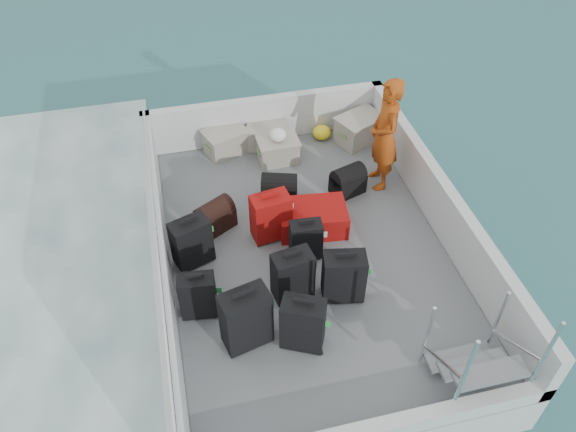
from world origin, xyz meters
name	(u,v)px	position (x,y,z in m)	size (l,w,h in m)	color
ground	(306,281)	(0.00, 0.00, 0.00)	(160.00, 160.00, 0.00)	#154B4B
ferry_hull	(306,266)	(0.00, 0.00, 0.30)	(3.60, 5.00, 0.60)	silver
deck	(307,250)	(0.00, 0.00, 0.61)	(3.30, 4.70, 0.02)	slate
deck_fittings	(343,242)	(0.35, -0.32, 0.99)	(3.60, 5.00, 0.90)	silver
suitcase_0	(246,320)	(-0.95, -1.14, 1.00)	(0.49, 0.28, 0.76)	black
suitcase_1	(198,296)	(-1.39, -0.66, 0.91)	(0.39, 0.22, 0.58)	black
suitcase_2	(192,243)	(-1.37, 0.13, 0.94)	(0.45, 0.27, 0.64)	black
suitcase_3	(303,325)	(-0.40, -1.31, 0.96)	(0.44, 0.26, 0.67)	black
suitcase_4	(293,276)	(-0.34, -0.65, 0.94)	(0.44, 0.26, 0.65)	black
suitcase_5	(271,217)	(-0.38, 0.33, 0.94)	(0.47, 0.28, 0.65)	#A00C0D
suitcase_6	(344,277)	(0.20, -0.79, 0.94)	(0.46, 0.27, 0.64)	black
suitcase_7	(306,240)	(-0.04, -0.10, 0.89)	(0.38, 0.22, 0.53)	black
suitcase_8	(313,218)	(0.17, 0.35, 0.79)	(0.55, 0.84, 0.33)	#A00C0D
duffel_0	(215,218)	(-1.03, 0.65, 0.78)	(0.47, 0.30, 0.32)	black
duffel_1	(279,190)	(-0.12, 0.98, 0.78)	(0.46, 0.30, 0.32)	black
duffel_2	(348,183)	(0.82, 0.92, 0.78)	(0.43, 0.30, 0.32)	black
crate_0	(226,142)	(-0.65, 2.20, 0.79)	(0.57, 0.40, 0.35)	#AEAA97
crate_1	(267,137)	(-0.04, 2.20, 0.78)	(0.54, 0.37, 0.33)	#AEAA97
crate_2	(278,151)	(0.05, 1.82, 0.79)	(0.55, 0.38, 0.33)	#AEAA97
crate_3	(359,130)	(1.35, 2.02, 0.81)	(0.64, 0.44, 0.39)	#AEAA97
yellow_bag	(322,132)	(0.82, 2.20, 0.73)	(0.28, 0.26, 0.22)	yellow
white_bag	(278,137)	(0.05, 1.82, 1.04)	(0.24, 0.24, 0.18)	white
passenger	(385,135)	(1.30, 1.01, 1.42)	(0.59, 0.38, 1.60)	orange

